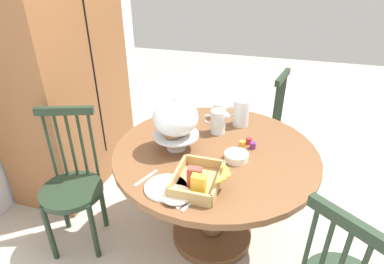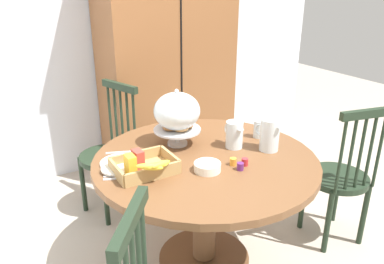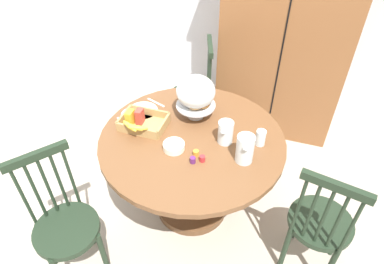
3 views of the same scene
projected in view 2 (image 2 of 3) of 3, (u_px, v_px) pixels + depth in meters
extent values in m
cube|color=silver|center=(94.00, 25.00, 3.23)|extent=(4.80, 0.06, 2.60)
cube|color=brown|center=(166.00, 67.00, 3.34)|extent=(1.10, 0.56, 1.90)
cube|color=black|center=(181.00, 61.00, 3.07)|extent=(0.01, 0.01, 1.52)
cylinder|color=brown|center=(205.00, 161.00, 2.14)|extent=(1.25, 1.25, 0.04)
cylinder|color=brown|center=(205.00, 211.00, 2.27)|extent=(0.14, 0.14, 0.63)
cylinder|color=brown|center=(204.00, 259.00, 2.40)|extent=(0.56, 0.56, 0.06)
cylinder|color=#1E2D1E|center=(337.00, 178.00, 2.51)|extent=(0.40, 0.40, 0.04)
cylinder|color=#1E2D1E|center=(336.00, 193.00, 2.76)|extent=(0.04, 0.04, 0.45)
cylinder|color=#1E2D1E|center=(303.00, 200.00, 2.68)|extent=(0.04, 0.04, 0.45)
cylinder|color=#1E2D1E|center=(364.00, 215.00, 2.51)|extent=(0.04, 0.04, 0.45)
cylinder|color=#1E2D1E|center=(328.00, 223.00, 2.43)|extent=(0.04, 0.04, 0.45)
cylinder|color=#1E2D1E|center=(379.00, 152.00, 2.32)|extent=(0.02, 0.02, 0.48)
cylinder|color=#1E2D1E|center=(370.00, 153.00, 2.30)|extent=(0.02, 0.02, 0.48)
cylinder|color=#1E2D1E|center=(360.00, 155.00, 2.28)|extent=(0.02, 0.02, 0.48)
cylinder|color=#1E2D1E|center=(351.00, 156.00, 2.26)|extent=(0.02, 0.02, 0.48)
cylinder|color=#1E2D1E|center=(341.00, 158.00, 2.24)|extent=(0.02, 0.02, 0.48)
cube|color=#1E2D1E|center=(368.00, 114.00, 2.18)|extent=(0.36, 0.11, 0.05)
cylinder|color=#1E2D1E|center=(107.00, 157.00, 2.81)|extent=(0.40, 0.40, 0.04)
cylinder|color=#1E2D1E|center=(83.00, 185.00, 2.88)|extent=(0.04, 0.04, 0.45)
cylinder|color=#1E2D1E|center=(106.00, 198.00, 2.71)|extent=(0.04, 0.04, 0.45)
cylinder|color=#1E2D1E|center=(113.00, 171.00, 3.07)|extent=(0.04, 0.04, 0.45)
cylinder|color=#1E2D1E|center=(136.00, 183.00, 2.90)|extent=(0.04, 0.04, 0.45)
cylinder|color=#1E2D1E|center=(110.00, 116.00, 2.91)|extent=(0.02, 0.02, 0.48)
cylinder|color=#1E2D1E|center=(116.00, 118.00, 2.87)|extent=(0.02, 0.02, 0.48)
cylinder|color=#1E2D1E|center=(122.00, 120.00, 2.83)|extent=(0.02, 0.02, 0.48)
cylinder|color=#1E2D1E|center=(128.00, 123.00, 2.79)|extent=(0.02, 0.02, 0.48)
cylinder|color=#1E2D1E|center=(134.00, 125.00, 2.74)|extent=(0.02, 0.02, 0.48)
cube|color=#1E2D1E|center=(119.00, 86.00, 2.73)|extent=(0.15, 0.35, 0.05)
cylinder|color=#1E2D1E|center=(144.00, 257.00, 1.45)|extent=(0.02, 0.02, 0.48)
cube|color=#1E2D1E|center=(130.00, 221.00, 1.22)|extent=(0.25, 0.31, 0.05)
cylinder|color=silver|center=(177.00, 143.00, 2.30)|extent=(0.12, 0.12, 0.02)
cylinder|color=silver|center=(177.00, 137.00, 2.28)|extent=(0.03, 0.03, 0.09)
cylinder|color=silver|center=(177.00, 130.00, 2.26)|extent=(0.28, 0.28, 0.01)
torus|color=#B27033|center=(185.00, 124.00, 2.28)|extent=(0.10, 0.10, 0.03)
torus|color=#D19347|center=(174.00, 124.00, 2.29)|extent=(0.10, 0.10, 0.03)
torus|color=#935628|center=(170.00, 127.00, 2.24)|extent=(0.10, 0.10, 0.03)
torus|color=tan|center=(181.00, 127.00, 2.23)|extent=(0.10, 0.10, 0.03)
ellipsoid|color=silver|center=(177.00, 111.00, 2.22)|extent=(0.27, 0.27, 0.22)
sphere|color=silver|center=(177.00, 91.00, 2.18)|extent=(0.02, 0.02, 0.02)
cylinder|color=silver|center=(234.00, 135.00, 2.23)|extent=(0.10, 0.10, 0.16)
cylinder|color=orange|center=(234.00, 138.00, 2.24)|extent=(0.09, 0.09, 0.11)
cone|color=silver|center=(241.00, 127.00, 2.16)|extent=(0.04, 0.04, 0.03)
torus|color=silver|center=(228.00, 130.00, 2.28)|extent=(0.02, 0.07, 0.07)
cylinder|color=silver|center=(270.00, 135.00, 2.19)|extent=(0.11, 0.11, 0.19)
cylinder|color=white|center=(269.00, 139.00, 2.20)|extent=(0.10, 0.10, 0.13)
cone|color=silver|center=(280.00, 125.00, 2.12)|extent=(0.04, 0.04, 0.03)
torus|color=silver|center=(260.00, 130.00, 2.24)|extent=(0.03, 0.08, 0.07)
cube|color=tan|center=(145.00, 170.00, 1.98)|extent=(0.30, 0.22, 0.01)
cube|color=tan|center=(153.00, 174.00, 1.88)|extent=(0.30, 0.02, 0.07)
cube|color=tan|center=(136.00, 157.00, 2.06)|extent=(0.30, 0.02, 0.07)
cube|color=tan|center=(117.00, 172.00, 1.90)|extent=(0.02, 0.22, 0.07)
cube|color=tan|center=(170.00, 159.00, 2.04)|extent=(0.02, 0.22, 0.07)
cube|color=gold|center=(131.00, 166.00, 1.89)|extent=(0.04, 0.07, 0.11)
cube|color=#B23D33|center=(138.00, 160.00, 1.95)|extent=(0.05, 0.07, 0.11)
ellipsoid|color=yellow|center=(150.00, 167.00, 1.82)|extent=(0.14, 0.08, 0.05)
ellipsoid|color=yellow|center=(155.00, 166.00, 1.83)|extent=(0.13, 0.03, 0.05)
ellipsoid|color=yellow|center=(161.00, 164.00, 1.85)|extent=(0.14, 0.08, 0.05)
cylinder|color=white|center=(121.00, 163.00, 2.06)|extent=(0.22, 0.22, 0.01)
cylinder|color=white|center=(116.00, 168.00, 1.97)|extent=(0.15, 0.15, 0.01)
cylinder|color=white|center=(207.00, 167.00, 1.98)|extent=(0.14, 0.14, 0.04)
cylinder|color=silver|center=(259.00, 129.00, 2.38)|extent=(0.06, 0.06, 0.11)
cylinder|color=#B7282D|center=(245.00, 162.00, 2.04)|extent=(0.04, 0.04, 0.04)
cylinder|color=orange|center=(233.00, 162.00, 2.04)|extent=(0.04, 0.04, 0.04)
cylinder|color=#5B2366|center=(240.00, 166.00, 1.99)|extent=(0.04, 0.04, 0.04)
cube|color=silver|center=(121.00, 175.00, 1.93)|extent=(0.16, 0.07, 0.01)
cube|color=silver|center=(121.00, 178.00, 1.91)|extent=(0.16, 0.07, 0.01)
cube|color=silver|center=(121.00, 152.00, 2.19)|extent=(0.16, 0.07, 0.01)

